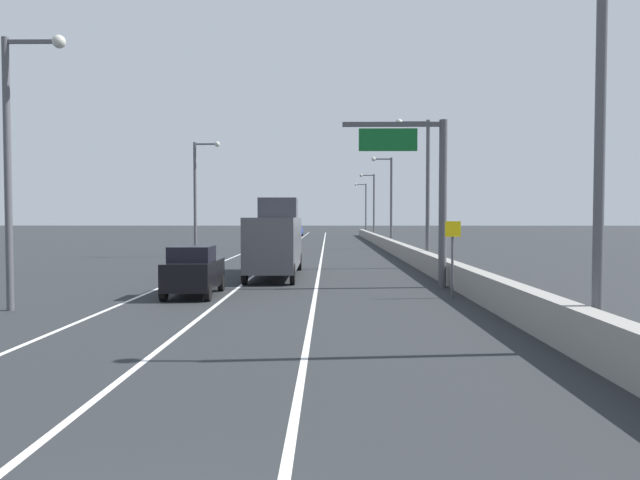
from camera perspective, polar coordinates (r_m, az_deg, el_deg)
The scene contains 19 objects.
ground_plane at distance 68.29m, azimuth -0.91°, elevation -0.46°, with size 320.00×320.00×0.00m, color #26282B.
lane_stripe_left at distance 59.75m, azimuth -6.45°, elevation -0.85°, with size 0.16×130.00×0.00m, color silver.
lane_stripe_center at distance 59.41m, azimuth -3.10°, elevation -0.85°, with size 0.16×130.00×0.00m, color silver.
lane_stripe_right at distance 59.27m, azimuth 0.28°, elevation -0.86°, with size 0.16×130.00×0.00m, color silver.
jersey_barrier_right at distance 44.64m, azimuth 8.17°, elevation -1.17°, with size 0.60×120.00×1.10m, color gray.
overhead_sign_gantry at distance 27.05m, azimuth 10.18°, elevation 5.50°, with size 4.68×0.36×7.50m.
speed_advisory_sign at distance 23.60m, azimuth 12.61°, elevation -1.23°, with size 0.60×0.11×3.00m.
lamp_post_right_near at distance 15.19m, azimuth 24.35°, elevation 10.28°, with size 2.14×0.44×9.20m.
lamp_post_right_second at distance 37.27m, azimuth 9.90°, elevation 5.52°, with size 2.14×0.44×9.20m.
lamp_post_right_third at distance 60.04m, azimuth 6.60°, elevation 4.26°, with size 2.14×0.44×9.20m.
lamp_post_right_fourth at distance 82.89m, azimuth 5.01°, elevation 3.69°, with size 2.14×0.44×9.20m.
lamp_post_right_fifth at distance 105.81m, azimuth 4.28°, elevation 3.36°, with size 2.14×0.44×9.20m.
lamp_post_left_near at distance 22.50m, azimuth -27.20°, elevation 7.53°, with size 2.14×0.44×9.20m.
lamp_post_left_mid at distance 48.50m, azimuth -11.59°, elevation 4.73°, with size 2.14×0.44×9.20m.
car_red_0 at distance 56.57m, azimuth -4.68°, elevation -0.07°, with size 1.90×4.32×1.86m.
car_gray_1 at distance 70.83m, azimuth -3.75°, elevation 0.41°, with size 1.84×4.13×1.92m.
car_black_2 at distance 24.24m, azimuth -12.03°, elevation -2.94°, with size 1.95×4.05×2.01m.
car_blue_3 at distance 99.22m, azimuth -2.24°, elevation 0.93°, with size 1.94×4.79×1.96m.
box_truck at distance 31.67m, azimuth -4.29°, elevation -0.01°, with size 2.51×9.08×4.24m.
Camera 1 is at (2.03, -4.19, 3.15)m, focal length 33.32 mm.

